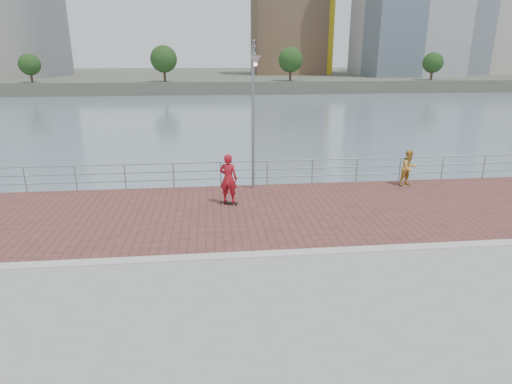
{
  "coord_description": "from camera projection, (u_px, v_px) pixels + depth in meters",
  "views": [
    {
      "loc": [
        -1.41,
        -11.19,
        5.57
      ],
      "look_at": [
        0.0,
        2.0,
        1.3
      ],
      "focal_mm": 30.0,
      "sensor_mm": 36.0,
      "label": 1
    }
  ],
  "objects": [
    {
      "name": "shoreline_trees",
      "position": [
        191.0,
        61.0,
        83.51
      ],
      "size": [
        109.09,
        5.14,
        6.86
      ],
      "color": "#473323",
      "rests_on": "far_shore"
    },
    {
      "name": "brick_lane",
      "position": [
        251.0,
        212.0,
        15.84
      ],
      "size": [
        40.0,
        6.8,
        0.02
      ],
      "primitive_type": "cube",
      "color": "brown",
      "rests_on": "seawall"
    },
    {
      "name": "guardrail",
      "position": [
        244.0,
        171.0,
        18.85
      ],
      "size": [
        39.06,
        0.06,
        1.13
      ],
      "color": "#8C9EA8",
      "rests_on": "brick_lane"
    },
    {
      "name": "skateboard",
      "position": [
        229.0,
        203.0,
        16.61
      ],
      "size": [
        0.72,
        0.41,
        0.08
      ],
      "rotation": [
        0.0,
        0.0,
        -0.35
      ],
      "color": "black",
      "rests_on": "brick_lane"
    },
    {
      "name": "skateboarder",
      "position": [
        228.0,
        179.0,
        16.31
      ],
      "size": [
        0.81,
        0.67,
        1.91
      ],
      "primitive_type": "imported",
      "rotation": [
        0.0,
        0.0,
        2.79
      ],
      "color": "#A91621",
      "rests_on": "skateboard"
    },
    {
      "name": "curb",
      "position": [
        263.0,
        254.0,
        12.43
      ],
      "size": [
        40.0,
        0.4,
        0.06
      ],
      "primitive_type": "cube",
      "color": "#B7B5AD",
      "rests_on": "seawall"
    },
    {
      "name": "street_lamp",
      "position": [
        254.0,
        92.0,
        16.95
      ],
      "size": [
        0.43,
        1.24,
        5.84
      ],
      "color": "gray",
      "rests_on": "brick_lane"
    },
    {
      "name": "bystander",
      "position": [
        409.0,
        168.0,
        18.79
      ],
      "size": [
        0.93,
        0.82,
        1.6
      ],
      "primitive_type": "imported",
      "rotation": [
        0.0,
        0.0,
        0.33
      ],
      "color": "gold",
      "rests_on": "brick_lane"
    },
    {
      "name": "water",
      "position": [
        263.0,
        315.0,
        13.05
      ],
      "size": [
        400.0,
        400.0,
        0.0
      ],
      "primitive_type": "plane",
      "color": "slate",
      "rests_on": "ground"
    },
    {
      "name": "far_shore",
      "position": [
        213.0,
        77.0,
        128.62
      ],
      "size": [
        320.0,
        95.0,
        2.5
      ],
      "primitive_type": "cube",
      "color": "#4C5142",
      "rests_on": "ground"
    }
  ]
}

